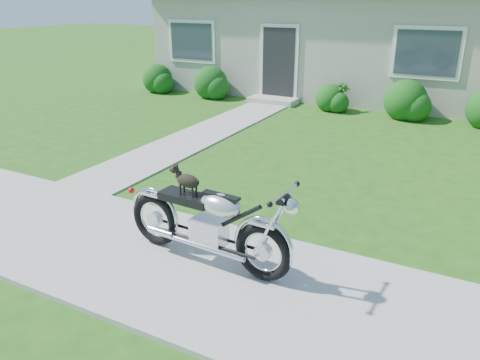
% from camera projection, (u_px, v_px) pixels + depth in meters
% --- Properties ---
extents(ground, '(80.00, 80.00, 0.00)m').
position_uv_depth(ground, '(104.00, 241.00, 5.96)').
color(ground, '#235114').
rests_on(ground, ground).
extents(sidewalk, '(24.00, 2.20, 0.04)m').
position_uv_depth(sidewalk, '(103.00, 239.00, 5.95)').
color(sidewalk, '#9E9B93').
rests_on(sidewalk, ground).
extents(walkway, '(1.20, 8.00, 0.03)m').
position_uv_depth(walkway, '(208.00, 132.00, 10.72)').
color(walkway, '#9E9B93').
rests_on(walkway, ground).
extents(house, '(12.60, 7.03, 4.50)m').
position_uv_depth(house, '(360.00, 22.00, 15.05)').
color(house, '#AFA99E').
rests_on(house, ground).
extents(shrub_row, '(10.69, 1.07, 1.07)m').
position_uv_depth(shrub_row, '(310.00, 93.00, 12.94)').
color(shrub_row, '#154C14').
rests_on(shrub_row, ground).
extents(potted_plant_left, '(0.76, 0.78, 0.66)m').
position_uv_depth(potted_plant_left, '(207.00, 86.00, 14.50)').
color(potted_plant_left, '#1E5E18').
rests_on(potted_plant_left, ground).
extents(potted_plant_right, '(0.60, 0.60, 0.77)m').
position_uv_depth(potted_plant_right, '(342.00, 97.00, 12.61)').
color(potted_plant_right, '#225C19').
rests_on(potted_plant_right, ground).
extents(motorcycle_with_dog, '(2.22, 0.60, 1.10)m').
position_uv_depth(motorcycle_with_dog, '(209.00, 223.00, 5.24)').
color(motorcycle_with_dog, black).
rests_on(motorcycle_with_dog, sidewalk).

